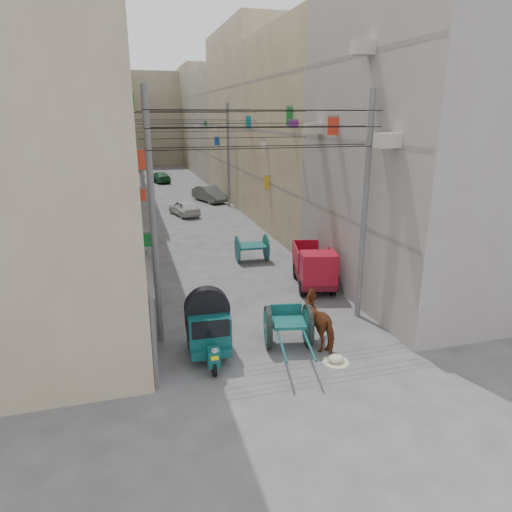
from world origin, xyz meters
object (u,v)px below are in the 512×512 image
object	(u,v)px
horse	(321,320)
distant_car_green	(160,177)
distant_car_white	(184,208)
feed_sack	(336,359)
auto_rickshaw	(208,325)
mini_truck	(315,270)
second_cart	(252,247)
distant_car_grey	(209,194)
tonga_cart	(288,326)

from	to	relation	value
horse	distant_car_green	xyz separation A→B (m)	(-2.17, 39.06, -0.25)
distant_car_white	feed_sack	bearing A→B (deg)	78.79
auto_rickshaw	mini_truck	world-z (taller)	mini_truck
second_cart	distant_car_grey	size ratio (longest dim) A/B	0.41
mini_truck	distant_car_white	xyz separation A→B (m)	(-3.47, 16.54, -0.30)
feed_sack	horse	size ratio (longest dim) A/B	0.26
auto_rickshaw	mini_truck	xyz separation A→B (m)	(5.36, 4.29, -0.12)
feed_sack	horse	distance (m)	1.43
tonga_cart	mini_truck	distance (m)	5.25
tonga_cart	distant_car_white	bearing A→B (deg)	102.60
horse	distant_car_green	size ratio (longest dim) A/B	0.49
horse	auto_rickshaw	bearing A→B (deg)	-15.52
second_cart	horse	xyz separation A→B (m)	(-0.16, -9.05, 0.08)
tonga_cart	feed_sack	distance (m)	1.83
second_cart	horse	distance (m)	9.05
tonga_cart	distant_car_grey	distance (m)	26.13
distant_car_white	distant_car_grey	bearing A→B (deg)	-134.57
auto_rickshaw	second_cart	distance (m)	9.59
feed_sack	distant_car_grey	xyz separation A→B (m)	(1.06, 27.40, 0.53)
second_cart	distant_car_grey	world-z (taller)	second_cart
second_cart	horse	bearing A→B (deg)	-87.83
feed_sack	distant_car_grey	world-z (taller)	distant_car_grey
tonga_cart	feed_sack	size ratio (longest dim) A/B	6.50
horse	distant_car_white	xyz separation A→B (m)	(-1.76, 21.08, -0.23)
tonga_cart	feed_sack	xyz separation A→B (m)	(1.07, -1.36, -0.60)
tonga_cart	feed_sack	world-z (taller)	tonga_cart
second_cart	distant_car_grey	xyz separation A→B (m)	(0.88, 17.10, -0.08)
mini_truck	distant_car_white	distance (m)	16.90
second_cart	feed_sack	size ratio (longest dim) A/B	3.27
auto_rickshaw	distant_car_green	distance (m)	38.84
tonga_cart	distant_car_green	size ratio (longest dim) A/B	0.82
auto_rickshaw	distant_car_green	world-z (taller)	auto_rickshaw
mini_truck	horse	size ratio (longest dim) A/B	1.83
distant_car_white	distant_car_green	bearing A→B (deg)	-104.35
distant_car_grey	horse	bearing A→B (deg)	-111.72
mini_truck	distant_car_grey	bearing A→B (deg)	105.06
distant_car_grey	distant_car_green	bearing A→B (deg)	84.54
mini_truck	distant_car_white	size ratio (longest dim) A/B	1.02
auto_rickshaw	distant_car_grey	bearing A→B (deg)	82.39
tonga_cart	second_cart	xyz separation A→B (m)	(1.24, 8.95, 0.01)
second_cart	feed_sack	xyz separation A→B (m)	(-0.18, -10.31, -0.61)
auto_rickshaw	distant_car_green	xyz separation A→B (m)	(1.47, 38.80, -0.43)
feed_sack	second_cart	bearing A→B (deg)	89.01
auto_rickshaw	feed_sack	bearing A→B (deg)	-19.91
distant_car_grey	mini_truck	bearing A→B (deg)	-107.65
distant_car_white	tonga_cart	bearing A→B (deg)	76.18
second_cart	distant_car_grey	bearing A→B (deg)	90.24
auto_rickshaw	mini_truck	distance (m)	6.87
distant_car_white	horse	bearing A→B (deg)	79.10
mini_truck	tonga_cart	bearing A→B (deg)	-108.98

